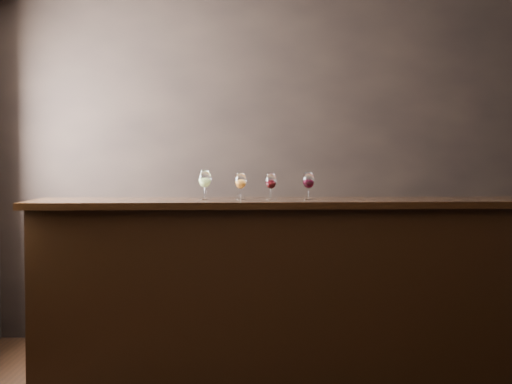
{
  "coord_description": "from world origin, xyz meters",
  "views": [
    {
      "loc": [
        -0.48,
        -3.63,
        1.41
      ],
      "look_at": [
        -0.41,
        1.1,
        1.25
      ],
      "focal_mm": 50.0,
      "sensor_mm": 36.0,
      "label": 1
    }
  ],
  "objects_px": {
    "glass_amber": "(241,181)",
    "glass_red_a": "(271,182)",
    "bar_counter": "(289,292)",
    "glass_white": "(205,180)",
    "glass_red_b": "(309,181)",
    "back_bar_shelf": "(236,282)"
  },
  "relations": [
    {
      "from": "glass_amber",
      "to": "bar_counter",
      "type": "bearing_deg",
      "value": -5.67
    },
    {
      "from": "glass_red_b",
      "to": "glass_white",
      "type": "bearing_deg",
      "value": 178.81
    },
    {
      "from": "glass_amber",
      "to": "glass_red_b",
      "type": "bearing_deg",
      "value": -3.64
    },
    {
      "from": "glass_amber",
      "to": "glass_red_a",
      "type": "bearing_deg",
      "value": -8.72
    },
    {
      "from": "back_bar_shelf",
      "to": "glass_white",
      "type": "xyz_separation_m",
      "value": [
        -0.2,
        -0.91,
        0.83
      ]
    },
    {
      "from": "back_bar_shelf",
      "to": "glass_white",
      "type": "distance_m",
      "value": 1.25
    },
    {
      "from": "bar_counter",
      "to": "glass_red_a",
      "type": "relative_size",
      "value": 18.6
    },
    {
      "from": "bar_counter",
      "to": "glass_red_b",
      "type": "relative_size",
      "value": 17.95
    },
    {
      "from": "glass_white",
      "to": "glass_amber",
      "type": "relative_size",
      "value": 1.09
    },
    {
      "from": "bar_counter",
      "to": "glass_amber",
      "type": "xyz_separation_m",
      "value": [
        -0.33,
        0.03,
        0.74
      ]
    },
    {
      "from": "glass_amber",
      "to": "glass_red_b",
      "type": "xyz_separation_m",
      "value": [
        0.45,
        -0.03,
        0.0
      ]
    },
    {
      "from": "glass_white",
      "to": "glass_red_a",
      "type": "distance_m",
      "value": 0.44
    },
    {
      "from": "glass_amber",
      "to": "glass_white",
      "type": "bearing_deg",
      "value": -176.54
    },
    {
      "from": "back_bar_shelf",
      "to": "glass_red_a",
      "type": "bearing_deg",
      "value": -75.45
    },
    {
      "from": "bar_counter",
      "to": "glass_white",
      "type": "distance_m",
      "value": 0.94
    },
    {
      "from": "glass_amber",
      "to": "glass_red_a",
      "type": "relative_size",
      "value": 1.01
    },
    {
      "from": "glass_red_a",
      "to": "glass_red_b",
      "type": "xyz_separation_m",
      "value": [
        0.25,
        0.0,
        0.0
      ]
    },
    {
      "from": "back_bar_shelf",
      "to": "glass_red_b",
      "type": "distance_m",
      "value": 1.33
    },
    {
      "from": "bar_counter",
      "to": "glass_white",
      "type": "relative_size",
      "value": 16.8
    },
    {
      "from": "bar_counter",
      "to": "glass_red_b",
      "type": "height_order",
      "value": "glass_red_b"
    },
    {
      "from": "bar_counter",
      "to": "glass_amber",
      "type": "bearing_deg",
      "value": 171.53
    },
    {
      "from": "bar_counter",
      "to": "glass_red_b",
      "type": "distance_m",
      "value": 0.75
    }
  ]
}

